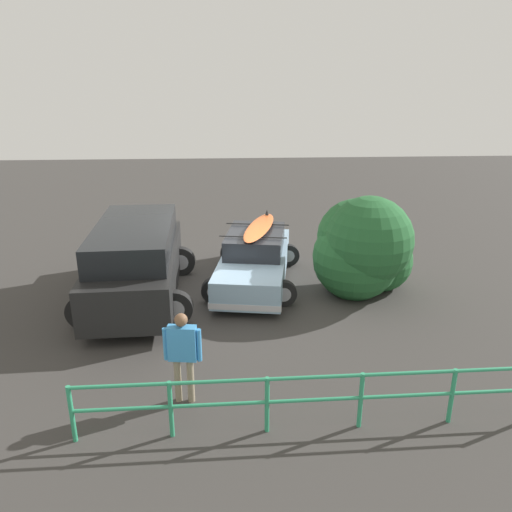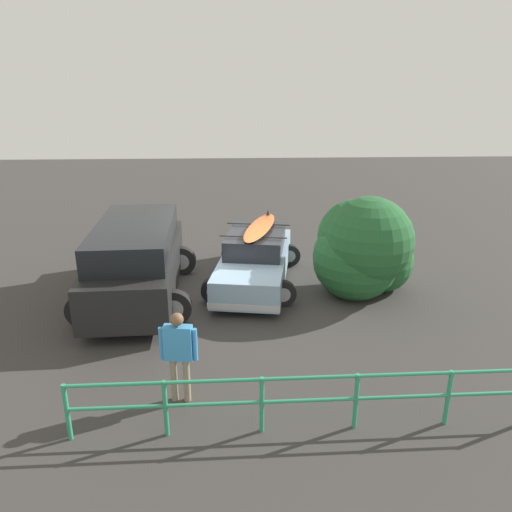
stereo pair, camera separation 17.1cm
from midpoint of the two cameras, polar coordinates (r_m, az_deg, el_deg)
name	(u,v)px [view 1 (the left image)]	position (r m, az deg, el deg)	size (l,w,h in m)	color
ground_plane	(227,291)	(12.66, -3.76, -3.97)	(44.00, 44.00, 0.02)	#383533
sedan_car	(255,259)	(12.91, -0.51, -0.34)	(2.67, 4.54, 1.62)	#8CADC6
suv_car	(137,261)	(12.20, -13.89, -0.51)	(2.79, 5.10, 1.87)	black
person_bystander	(183,350)	(8.21, -8.99, -10.55)	(0.62, 0.24, 1.60)	gray
railing_fence	(315,394)	(7.74, 6.06, -15.42)	(7.18, 0.19, 0.94)	#2D9366
bush_near_left	(364,249)	(12.32, 11.82, 0.83)	(2.59, 2.39, 2.59)	brown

